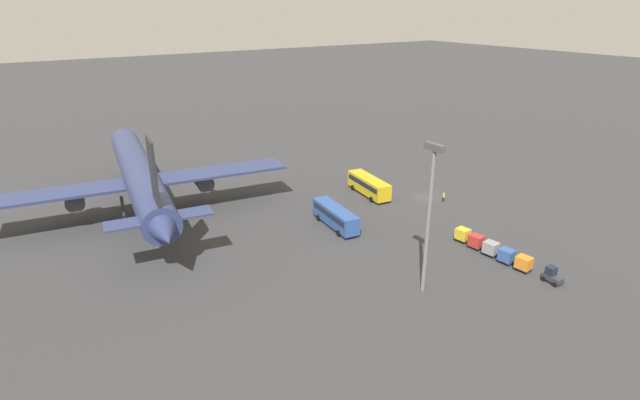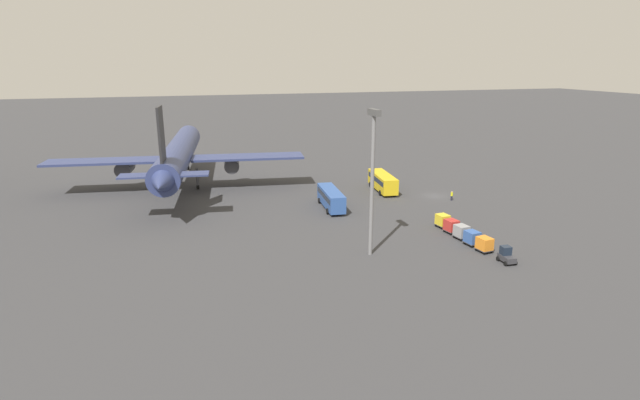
{
  "view_description": "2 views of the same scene",
  "coord_description": "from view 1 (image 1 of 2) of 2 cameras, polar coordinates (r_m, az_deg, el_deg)",
  "views": [
    {
      "loc": [
        -62.17,
        63.79,
        33.85
      ],
      "look_at": [
        0.37,
        22.88,
        4.21
      ],
      "focal_mm": 28.0,
      "sensor_mm": 36.0,
      "label": 1
    },
    {
      "loc": [
        -80.81,
        47.9,
        24.87
      ],
      "look_at": [
        -4.18,
        24.08,
        2.32
      ],
      "focal_mm": 28.0,
      "sensor_mm": 36.0,
      "label": 2
    }
  ],
  "objects": [
    {
      "name": "cargo_cart_yellow",
      "position": [
        78.75,
        16.0,
        -3.76
      ],
      "size": [
        2.18,
        1.9,
        2.06
      ],
      "rotation": [
        0.0,
        0.0,
        0.12
      ],
      "color": "#38383D",
      "rests_on": "ground"
    },
    {
      "name": "ground_plane",
      "position": [
        95.29,
        11.72,
        0.36
      ],
      "size": [
        600.0,
        600.0,
        0.0
      ],
      "primitive_type": "plane",
      "color": "#38383A"
    },
    {
      "name": "cargo_cart_blue",
      "position": [
        74.31,
        20.55,
        -5.93
      ],
      "size": [
        2.18,
        1.9,
        2.06
      ],
      "rotation": [
        0.0,
        0.0,
        0.12
      ],
      "color": "#38383D",
      "rests_on": "ground"
    },
    {
      "name": "shuttle_bus_far",
      "position": [
        80.36,
        1.78,
        -1.75
      ],
      "size": [
        11.12,
        3.78,
        3.27
      ],
      "rotation": [
        0.0,
        0.0,
        -0.09
      ],
      "color": "#2D5199",
      "rests_on": "ground"
    },
    {
      "name": "baggage_tug",
      "position": [
        71.88,
        25.01,
        -7.84
      ],
      "size": [
        2.48,
        1.77,
        2.1
      ],
      "rotation": [
        0.0,
        0.0,
        -0.07
      ],
      "color": "#333338",
      "rests_on": "ground"
    },
    {
      "name": "airplane",
      "position": [
        89.01,
        -19.9,
        2.61
      ],
      "size": [
        57.0,
        49.45,
        18.06
      ],
      "rotation": [
        0.0,
        0.0,
        -0.13
      ],
      "color": "navy",
      "rests_on": "ground"
    },
    {
      "name": "cargo_cart_red",
      "position": [
        77.14,
        17.41,
        -4.48
      ],
      "size": [
        2.18,
        1.9,
        2.06
      ],
      "rotation": [
        0.0,
        0.0,
        0.12
      ],
      "color": "#38383D",
      "rests_on": "ground"
    },
    {
      "name": "cargo_cart_orange",
      "position": [
        73.1,
        22.27,
        -6.66
      ],
      "size": [
        2.18,
        1.9,
        2.06
      ],
      "rotation": [
        0.0,
        0.0,
        0.12
      ],
      "color": "#38383D",
      "rests_on": "ground"
    },
    {
      "name": "cargo_cart_grey",
      "position": [
        75.7,
        18.95,
        -5.19
      ],
      "size": [
        2.18,
        1.9,
        2.06
      ],
      "rotation": [
        0.0,
        0.0,
        0.12
      ],
      "color": "#38383D",
      "rests_on": "ground"
    },
    {
      "name": "shuttle_bus_near",
      "position": [
        94.16,
        5.61,
        1.76
      ],
      "size": [
        11.46,
        4.31,
        3.35
      ],
      "rotation": [
        0.0,
        0.0,
        -0.13
      ],
      "color": "gold",
      "rests_on": "ground"
    },
    {
      "name": "worker_person",
      "position": [
        93.58,
        13.95,
        0.34
      ],
      "size": [
        0.38,
        0.38,
        1.74
      ],
      "color": "#1E1E2D",
      "rests_on": "ground"
    },
    {
      "name": "light_pole",
      "position": [
        60.17,
        12.43,
        -0.62
      ],
      "size": [
        2.8,
        0.7,
        19.08
      ],
      "color": "slate",
      "rests_on": "ground"
    }
  ]
}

